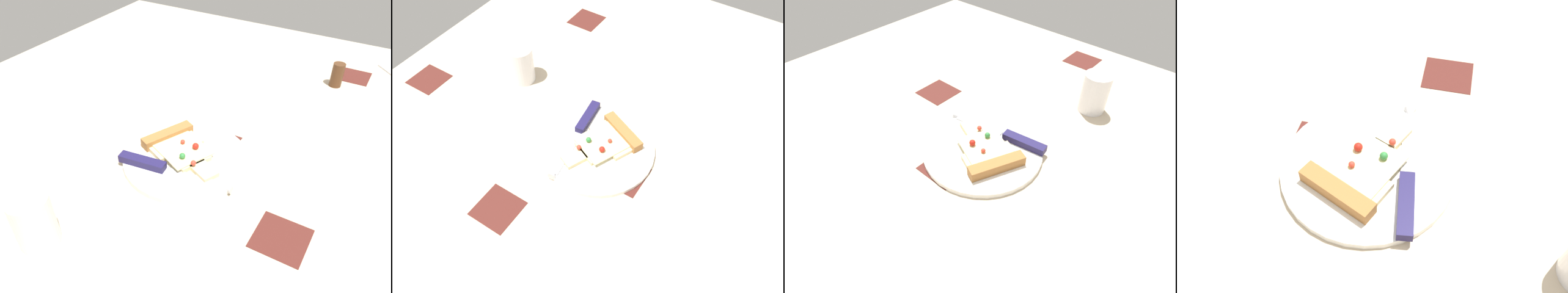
{
  "view_description": "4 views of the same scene",
  "coord_description": "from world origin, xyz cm",
  "views": [
    {
      "loc": [
        -33.63,
        61.77,
        51.93
      ],
      "look_at": [
        -1.85,
        6.97,
        2.28
      ],
      "focal_mm": 35.04,
      "sensor_mm": 36.0,
      "label": 1
    },
    {
      "loc": [
        -51.03,
        -19.83,
        74.59
      ],
      "look_at": [
        -2.64,
        11.3,
        2.01
      ],
      "focal_mm": 37.19,
      "sensor_mm": 36.0,
      "label": 2
    },
    {
      "loc": [
        33.61,
        -29.88,
        50.47
      ],
      "look_at": [
        -1.17,
        8.95,
        1.85
      ],
      "focal_mm": 30.32,
      "sensor_mm": 36.0,
      "label": 3
    },
    {
      "loc": [
        33.23,
        18.17,
        47.82
      ],
      "look_at": [
        -4.01,
        9.52,
        1.71
      ],
      "focal_mm": 35.89,
      "sensor_mm": 36.0,
      "label": 4
    }
  ],
  "objects": [
    {
      "name": "knife",
      "position": [
        0.65,
        15.71,
        1.73
      ],
      "size": [
        24.06,
        5.35,
        2.45
      ],
      "rotation": [
        0.0,
        0.0,
        1.71
      ],
      "color": "silver",
      "rests_on": "plate"
    },
    {
      "name": "plate",
      "position": [
        -0.95,
        9.53,
        0.56
      ],
      "size": [
        26.22,
        26.22,
        1.13
      ],
      "primitive_type": "cylinder",
      "color": "white",
      "rests_on": "ground_plane"
    },
    {
      "name": "pizza_slice",
      "position": [
        1.37,
        8.47,
        1.93
      ],
      "size": [
        19.07,
        14.73,
        2.65
      ],
      "rotation": [
        0.0,
        0.0,
        1.15
      ],
      "color": "beige",
      "rests_on": "plate"
    },
    {
      "name": "ground_plane",
      "position": [
        -0.0,
        0.02,
        -1.5
      ],
      "size": [
        145.19,
        145.19,
        3.0
      ],
      "color": "#C6B293",
      "rests_on": "ground"
    }
  ]
}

